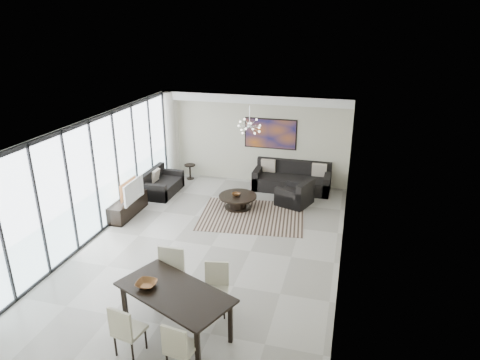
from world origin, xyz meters
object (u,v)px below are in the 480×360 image
(tv_console, at_px, (128,207))
(television, at_px, (130,191))
(dining_table, at_px, (175,295))
(coffee_table, at_px, (238,201))
(sofa_main, at_px, (292,180))

(tv_console, relative_size, television, 1.50)
(tv_console, bearing_deg, dining_table, -51.93)
(coffee_table, relative_size, sofa_main, 0.46)
(coffee_table, relative_size, television, 1.07)
(dining_table, bearing_deg, television, 127.08)
(coffee_table, height_order, sofa_main, sofa_main)
(television, bearing_deg, sofa_main, -52.08)
(coffee_table, height_order, television, television)
(coffee_table, relative_size, tv_console, 0.71)
(coffee_table, relative_size, dining_table, 0.48)
(coffee_table, distance_m, sofa_main, 2.21)
(coffee_table, bearing_deg, dining_table, -86.22)
(tv_console, relative_size, dining_table, 0.68)
(tv_console, height_order, dining_table, dining_table)
(sofa_main, xyz_separation_m, dining_table, (-0.93, -7.04, 0.46))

